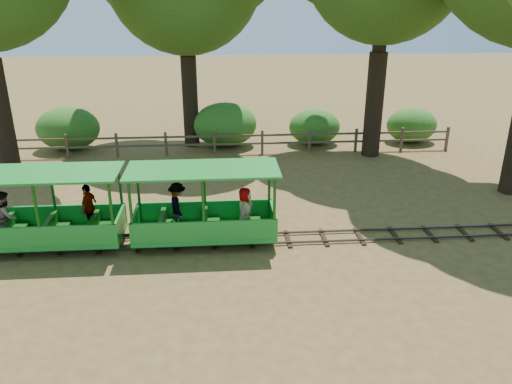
{
  "coord_description": "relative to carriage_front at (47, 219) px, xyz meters",
  "views": [
    {
      "loc": [
        -0.81,
        -12.11,
        6.26
      ],
      "look_at": [
        0.16,
        0.5,
        1.24
      ],
      "focal_mm": 35.0,
      "sensor_mm": 36.0,
      "label": 1
    }
  ],
  "objects": [
    {
      "name": "ground",
      "position": [
        5.32,
        0.0,
        -0.85
      ],
      "size": [
        90.0,
        90.0,
        0.0
      ],
      "primitive_type": "plane",
      "color": "olive",
      "rests_on": "ground"
    },
    {
      "name": "track",
      "position": [
        5.32,
        0.0,
        -0.78
      ],
      "size": [
        22.0,
        1.0,
        0.1
      ],
      "color": "#3F3D3A",
      "rests_on": "ground"
    },
    {
      "name": "carriage_front",
      "position": [
        0.0,
        0.0,
        0.0
      ],
      "size": [
        3.91,
        1.6,
        2.03
      ],
      "color": "green",
      "rests_on": "track"
    },
    {
      "name": "carriage_rear",
      "position": [
        4.07,
        0.02,
        -0.0
      ],
      "size": [
        3.91,
        1.6,
        2.03
      ],
      "color": "green",
      "rests_on": "track"
    },
    {
      "name": "fence",
      "position": [
        5.32,
        8.0,
        -0.27
      ],
      "size": [
        18.1,
        0.1,
        1.0
      ],
      "color": "brown",
      "rests_on": "ground"
    },
    {
      "name": "shrub_west",
      "position": [
        -1.93,
        9.3,
        0.08
      ],
      "size": [
        2.67,
        2.06,
        1.85
      ],
      "primitive_type": "ellipsoid",
      "color": "#2D6B1E",
      "rests_on": "ground"
    },
    {
      "name": "shrub_mid_w",
      "position": [
        4.79,
        9.3,
        0.11
      ],
      "size": [
        2.77,
        2.13,
        1.92
      ],
      "primitive_type": "ellipsoid",
      "color": "#2D6B1E",
      "rests_on": "ground"
    },
    {
      "name": "shrub_mid_e",
      "position": [
        8.77,
        9.3,
        -0.06
      ],
      "size": [
        2.27,
        1.75,
        1.57
      ],
      "primitive_type": "ellipsoid",
      "color": "#2D6B1E",
      "rests_on": "ground"
    },
    {
      "name": "shrub_east",
      "position": [
        13.21,
        9.3,
        -0.07
      ],
      "size": [
        2.26,
        1.74,
        1.56
      ],
      "primitive_type": "ellipsoid",
      "color": "#2D6B1E",
      "rests_on": "ground"
    }
  ]
}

